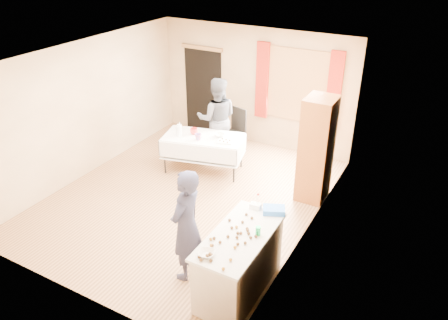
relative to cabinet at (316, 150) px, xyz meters
The scene contains 29 objects.
floor 2.48m from the cabinet, 150.80° to the right, with size 4.50×5.50×0.02m, color #9E7047.
ceiling 2.82m from the cabinet, 150.80° to the right, with size 4.50×5.50×0.02m, color white.
wall_back 2.61m from the cabinet, 140.37° to the left, with size 4.50×0.02×2.60m, color tan.
wall_front 4.37m from the cabinet, 117.20° to the right, with size 4.50×0.02×2.60m, color tan.
wall_left 4.41m from the cabinet, 165.34° to the right, with size 0.02×5.50×2.60m, color tan.
wall_right 1.20m from the cabinet, 76.35° to the right, with size 0.02×5.50×2.60m, color tan.
window_frame 1.97m from the cabinet, 121.62° to the left, with size 1.32×0.06×1.52m, color olive.
window_pane 1.95m from the cabinet, 121.86° to the left, with size 1.20×0.02×1.40m, color white.
curtain_left 2.42m from the cabinet, 138.65° to the left, with size 0.28×0.06×1.65m, color maroon.
curtain_right 1.66m from the cabinet, 97.68° to the left, with size 0.28×0.06×1.65m, color maroon.
doorway 3.67m from the cabinet, 153.81° to the left, with size 0.95×0.04×2.00m, color black.
door_lintel 3.81m from the cabinet, 154.24° to the left, with size 1.05×0.06×0.08m, color olive.
cabinet is the anchor object (origin of this frame).
counter 2.78m from the cabinet, 92.10° to the right, with size 0.70×1.47×0.91m.
party_table 2.32m from the cabinet, behind, with size 1.73×1.17×0.75m.
chair 2.39m from the cabinet, 156.40° to the left, with size 0.49×0.49×0.99m.
girl 2.94m from the cabinet, 107.18° to the right, with size 0.42×0.62×1.66m, color #1F2039.
woman 2.40m from the cabinet, 166.08° to the left, with size 1.06×1.00×1.74m, color black.
soda_can 2.62m from the cabinet, 87.80° to the right, with size 0.07×0.07×0.12m, color #139947.
mixing_bowl 3.29m from the cabinet, 94.70° to the right, with size 0.23×0.23×0.05m, color white.
foam_block 2.10m from the cabinet, 94.98° to the right, with size 0.15×0.10×0.08m, color white.
blue_basket 2.07m from the cabinet, 87.74° to the right, with size 0.30×0.20×0.08m, color blue.
pitcher 2.70m from the cabinet, behind, with size 0.11×0.11×0.22m, color silver.
cup_red 2.48m from the cabinet, behind, with size 0.17×0.17×0.12m, color red.
cup_rainbow 2.28m from the cabinet, behind, with size 0.17×0.17×0.12m, color red.
small_bowl 1.98m from the cabinet, behind, with size 0.25×0.25×0.06m, color white.
pastry_tray 1.77m from the cabinet, behind, with size 0.28×0.20×0.02m, color white.
bottle 2.85m from the cabinet, behind, with size 0.10×0.10×0.16m, color white.
cake_balls 2.91m from the cabinet, 92.97° to the right, with size 0.51×1.13×0.04m.
Camera 1 is at (3.87, -5.63, 4.34)m, focal length 35.00 mm.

